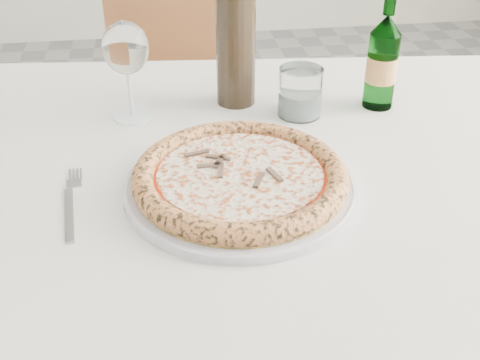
{
  "coord_description": "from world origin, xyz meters",
  "views": [
    {
      "loc": [
        0.08,
        -0.76,
        1.27
      ],
      "look_at": [
        0.19,
        0.01,
        0.78
      ],
      "focal_mm": 45.0,
      "sensor_mm": 36.0,
      "label": 1
    }
  ],
  "objects_px": {
    "chair_far": "(182,86)",
    "plate": "(240,186)",
    "pizza": "(240,176)",
    "beer_bottle": "(382,62)",
    "dining_table": "(232,199)",
    "wine_glass": "(126,50)",
    "tumbler": "(300,95)",
    "wine_bottle": "(236,38)"
  },
  "relations": [
    {
      "from": "chair_far",
      "to": "plate",
      "type": "xyz_separation_m",
      "value": [
        0.04,
        -0.93,
        0.23
      ]
    },
    {
      "from": "chair_far",
      "to": "plate",
      "type": "bearing_deg",
      "value": -87.57
    },
    {
      "from": "chair_far",
      "to": "plate",
      "type": "relative_size",
      "value": 2.61
    },
    {
      "from": "pizza",
      "to": "beer_bottle",
      "type": "height_order",
      "value": "beer_bottle"
    },
    {
      "from": "dining_table",
      "to": "beer_bottle",
      "type": "xyz_separation_m",
      "value": [
        0.31,
        0.16,
        0.17
      ]
    },
    {
      "from": "dining_table",
      "to": "beer_bottle",
      "type": "height_order",
      "value": "beer_bottle"
    },
    {
      "from": "wine_glass",
      "to": "dining_table",
      "type": "bearing_deg",
      "value": -47.89
    },
    {
      "from": "beer_bottle",
      "to": "dining_table",
      "type": "bearing_deg",
      "value": -152.26
    },
    {
      "from": "tumbler",
      "to": "pizza",
      "type": "bearing_deg",
      "value": -121.37
    },
    {
      "from": "wine_glass",
      "to": "tumbler",
      "type": "bearing_deg",
      "value": -5.94
    },
    {
      "from": "beer_bottle",
      "to": "wine_bottle",
      "type": "distance_m",
      "value": 0.28
    },
    {
      "from": "beer_bottle",
      "to": "plate",
      "type": "bearing_deg",
      "value": -139.77
    },
    {
      "from": "pizza",
      "to": "dining_table",
      "type": "bearing_deg",
      "value": 90.0
    },
    {
      "from": "chair_far",
      "to": "beer_bottle",
      "type": "xyz_separation_m",
      "value": [
        0.35,
        -0.67,
        0.31
      ]
    },
    {
      "from": "dining_table",
      "to": "pizza",
      "type": "relative_size",
      "value": 4.99
    },
    {
      "from": "wine_glass",
      "to": "wine_bottle",
      "type": "bearing_deg",
      "value": 11.52
    },
    {
      "from": "beer_bottle",
      "to": "wine_glass",
      "type": "bearing_deg",
      "value": 177.93
    },
    {
      "from": "wine_glass",
      "to": "beer_bottle",
      "type": "xyz_separation_m",
      "value": [
        0.48,
        -0.02,
        -0.04
      ]
    },
    {
      "from": "beer_bottle",
      "to": "wine_bottle",
      "type": "xyz_separation_m",
      "value": [
        -0.27,
        0.06,
        0.04
      ]
    },
    {
      "from": "dining_table",
      "to": "beer_bottle",
      "type": "relative_size",
      "value": 7.25
    },
    {
      "from": "tumbler",
      "to": "beer_bottle",
      "type": "xyz_separation_m",
      "value": [
        0.16,
        0.02,
        0.05
      ]
    },
    {
      "from": "wine_bottle",
      "to": "chair_far",
      "type": "bearing_deg",
      "value": 97.45
    },
    {
      "from": "plate",
      "to": "beer_bottle",
      "type": "xyz_separation_m",
      "value": [
        0.31,
        0.26,
        0.08
      ]
    },
    {
      "from": "pizza",
      "to": "wine_bottle",
      "type": "bearing_deg",
      "value": 82.92
    },
    {
      "from": "pizza",
      "to": "wine_bottle",
      "type": "height_order",
      "value": "wine_bottle"
    },
    {
      "from": "wine_glass",
      "to": "pizza",
      "type": "bearing_deg",
      "value": -59.76
    },
    {
      "from": "beer_bottle",
      "to": "tumbler",
      "type": "bearing_deg",
      "value": -174.45
    },
    {
      "from": "wine_glass",
      "to": "tumbler",
      "type": "relative_size",
      "value": 2.01
    },
    {
      "from": "chair_far",
      "to": "beer_bottle",
      "type": "bearing_deg",
      "value": -62.24
    },
    {
      "from": "wine_glass",
      "to": "wine_bottle",
      "type": "height_order",
      "value": "wine_bottle"
    },
    {
      "from": "pizza",
      "to": "wine_glass",
      "type": "height_order",
      "value": "wine_glass"
    },
    {
      "from": "dining_table",
      "to": "wine_glass",
      "type": "xyz_separation_m",
      "value": [
        -0.16,
        0.18,
        0.21
      ]
    },
    {
      "from": "plate",
      "to": "wine_bottle",
      "type": "xyz_separation_m",
      "value": [
        0.04,
        0.32,
        0.12
      ]
    },
    {
      "from": "tumbler",
      "to": "beer_bottle",
      "type": "distance_m",
      "value": 0.17
    },
    {
      "from": "wine_bottle",
      "to": "plate",
      "type": "bearing_deg",
      "value": -97.08
    },
    {
      "from": "chair_far",
      "to": "pizza",
      "type": "height_order",
      "value": "chair_far"
    },
    {
      "from": "wine_glass",
      "to": "plate",
      "type": "bearing_deg",
      "value": -59.76
    },
    {
      "from": "chair_far",
      "to": "tumbler",
      "type": "distance_m",
      "value": 0.76
    },
    {
      "from": "dining_table",
      "to": "wine_glass",
      "type": "height_order",
      "value": "wine_glass"
    },
    {
      "from": "dining_table",
      "to": "wine_bottle",
      "type": "relative_size",
      "value": 5.33
    },
    {
      "from": "pizza",
      "to": "wine_glass",
      "type": "bearing_deg",
      "value": 120.24
    },
    {
      "from": "dining_table",
      "to": "plate",
      "type": "distance_m",
      "value": 0.13
    }
  ]
}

